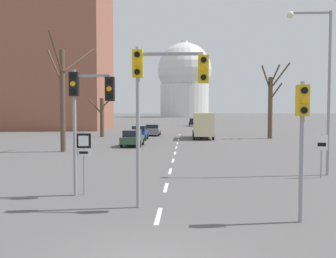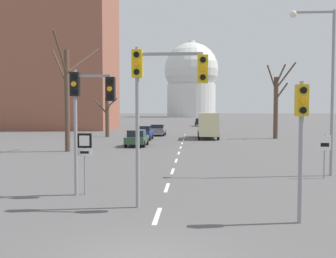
{
  "view_description": "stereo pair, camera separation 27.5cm",
  "coord_description": "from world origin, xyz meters",
  "px_view_note": "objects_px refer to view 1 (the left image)",
  "views": [
    {
      "loc": [
        0.9,
        -8.09,
        3.47
      ],
      "look_at": [
        0.21,
        6.1,
        2.75
      ],
      "focal_mm": 40.0,
      "sensor_mm": 36.0,
      "label": 1
    },
    {
      "loc": [
        1.18,
        -8.07,
        3.47
      ],
      "look_at": [
        0.21,
        6.1,
        2.75
      ],
      "focal_mm": 40.0,
      "sensor_mm": 36.0,
      "label": 2
    }
  ],
  "objects_px": {
    "street_lamp_right": "(322,75)",
    "sedan_mid_centre": "(193,122)",
    "traffic_signal_centre_tall": "(160,86)",
    "traffic_signal_near_left": "(87,101)",
    "sedan_far_left": "(153,130)",
    "route_sign_post": "(84,152)",
    "delivery_truck": "(203,125)",
    "sedan_near_left": "(132,138)",
    "sedan_near_right": "(139,133)",
    "traffic_signal_near_right": "(302,124)",
    "speed_limit_sign": "(322,148)"
  },
  "relations": [
    {
      "from": "traffic_signal_centre_tall",
      "to": "route_sign_post",
      "type": "distance_m",
      "value": 4.54
    },
    {
      "from": "sedan_near_left",
      "to": "sedan_far_left",
      "type": "xyz_separation_m",
      "value": [
        0.6,
        15.18,
        -0.01
      ]
    },
    {
      "from": "route_sign_post",
      "to": "sedan_mid_centre",
      "type": "relative_size",
      "value": 0.59
    },
    {
      "from": "traffic_signal_near_left",
      "to": "sedan_mid_centre",
      "type": "xyz_separation_m",
      "value": [
        5.43,
        66.82,
        -3.01
      ]
    },
    {
      "from": "sedan_near_left",
      "to": "sedan_mid_centre",
      "type": "distance_m",
      "value": 46.53
    },
    {
      "from": "street_lamp_right",
      "to": "sedan_near_right",
      "type": "relative_size",
      "value": 2.13
    },
    {
      "from": "sedan_far_left",
      "to": "street_lamp_right",
      "type": "bearing_deg",
      "value": -69.07
    },
    {
      "from": "sedan_near_left",
      "to": "sedan_near_right",
      "type": "height_order",
      "value": "sedan_near_right"
    },
    {
      "from": "traffic_signal_near_left",
      "to": "speed_limit_sign",
      "type": "relative_size",
      "value": 2.27
    },
    {
      "from": "traffic_signal_near_right",
      "to": "sedan_near_left",
      "type": "distance_m",
      "value": 25.63
    },
    {
      "from": "street_lamp_right",
      "to": "sedan_mid_centre",
      "type": "xyz_separation_m",
      "value": [
        -5.71,
        61.45,
        -4.46
      ]
    },
    {
      "from": "traffic_signal_near_right",
      "to": "sedan_far_left",
      "type": "xyz_separation_m",
      "value": [
        -8.1,
        39.18,
        -2.25
      ]
    },
    {
      "from": "traffic_signal_near_right",
      "to": "sedan_mid_centre",
      "type": "xyz_separation_m",
      "value": [
        -2.12,
        70.06,
        -2.2
      ]
    },
    {
      "from": "traffic_signal_centre_tall",
      "to": "route_sign_post",
      "type": "bearing_deg",
      "value": 149.82
    },
    {
      "from": "sedan_near_right",
      "to": "speed_limit_sign",
      "type": "bearing_deg",
      "value": -62.66
    },
    {
      "from": "traffic_signal_near_left",
      "to": "traffic_signal_near_right",
      "type": "relative_size",
      "value": 1.17
    },
    {
      "from": "speed_limit_sign",
      "to": "traffic_signal_near_left",
      "type": "bearing_deg",
      "value": -157.4
    },
    {
      "from": "traffic_signal_centre_tall",
      "to": "traffic_signal_near_right",
      "type": "bearing_deg",
      "value": -18.39
    },
    {
      "from": "route_sign_post",
      "to": "sedan_far_left",
      "type": "distance_m",
      "value": 35.82
    },
    {
      "from": "street_lamp_right",
      "to": "sedan_near_right",
      "type": "height_order",
      "value": "street_lamp_right"
    },
    {
      "from": "traffic_signal_near_right",
      "to": "route_sign_post",
      "type": "bearing_deg",
      "value": 156.39
    },
    {
      "from": "traffic_signal_near_left",
      "to": "route_sign_post",
      "type": "distance_m",
      "value": 2.11
    },
    {
      "from": "sedan_near_right",
      "to": "sedan_far_left",
      "type": "relative_size",
      "value": 0.96
    },
    {
      "from": "traffic_signal_centre_tall",
      "to": "delivery_truck",
      "type": "bearing_deg",
      "value": 84.81
    },
    {
      "from": "speed_limit_sign",
      "to": "sedan_near_left",
      "type": "xyz_separation_m",
      "value": [
        -12.08,
        16.22,
        -0.71
      ]
    },
    {
      "from": "traffic_signal_near_left",
      "to": "sedan_near_right",
      "type": "relative_size",
      "value": 1.25
    },
    {
      "from": "route_sign_post",
      "to": "sedan_near_right",
      "type": "height_order",
      "value": "route_sign_post"
    },
    {
      "from": "traffic_signal_near_right",
      "to": "sedan_far_left",
      "type": "bearing_deg",
      "value": 101.68
    },
    {
      "from": "traffic_signal_near_left",
      "to": "sedan_far_left",
      "type": "height_order",
      "value": "traffic_signal_near_left"
    },
    {
      "from": "traffic_signal_centre_tall",
      "to": "delivery_truck",
      "type": "relative_size",
      "value": 0.79
    },
    {
      "from": "speed_limit_sign",
      "to": "street_lamp_right",
      "type": "distance_m",
      "value": 3.89
    },
    {
      "from": "route_sign_post",
      "to": "sedan_near_right",
      "type": "bearing_deg",
      "value": 92.6
    },
    {
      "from": "traffic_signal_near_right",
      "to": "sedan_near_left",
      "type": "xyz_separation_m",
      "value": [
        -8.71,
        24.0,
        -2.24
      ]
    },
    {
      "from": "sedan_near_right",
      "to": "delivery_truck",
      "type": "distance_m",
      "value": 7.96
    },
    {
      "from": "traffic_signal_near_left",
      "to": "sedan_near_right",
      "type": "distance_m",
      "value": 28.7
    },
    {
      "from": "street_lamp_right",
      "to": "sedan_mid_centre",
      "type": "distance_m",
      "value": 61.87
    },
    {
      "from": "delivery_truck",
      "to": "route_sign_post",
      "type": "bearing_deg",
      "value": -101.4
    },
    {
      "from": "traffic_signal_centre_tall",
      "to": "sedan_near_left",
      "type": "height_order",
      "value": "traffic_signal_centre_tall"
    },
    {
      "from": "street_lamp_right",
      "to": "sedan_far_left",
      "type": "xyz_separation_m",
      "value": [
        -11.69,
        30.57,
        -4.52
      ]
    },
    {
      "from": "traffic_signal_near_right",
      "to": "sedan_near_left",
      "type": "height_order",
      "value": "traffic_signal_near_right"
    },
    {
      "from": "traffic_signal_near_right",
      "to": "route_sign_post",
      "type": "distance_m",
      "value": 8.52
    },
    {
      "from": "traffic_signal_centre_tall",
      "to": "sedan_mid_centre",
      "type": "height_order",
      "value": "traffic_signal_centre_tall"
    },
    {
      "from": "traffic_signal_centre_tall",
      "to": "speed_limit_sign",
      "type": "height_order",
      "value": "traffic_signal_centre_tall"
    },
    {
      "from": "sedan_near_left",
      "to": "sedan_far_left",
      "type": "height_order",
      "value": "sedan_near_left"
    },
    {
      "from": "route_sign_post",
      "to": "sedan_far_left",
      "type": "relative_size",
      "value": 0.61
    },
    {
      "from": "traffic_signal_near_right",
      "to": "street_lamp_right",
      "type": "height_order",
      "value": "street_lamp_right"
    },
    {
      "from": "street_lamp_right",
      "to": "sedan_mid_centre",
      "type": "bearing_deg",
      "value": 95.31
    },
    {
      "from": "route_sign_post",
      "to": "delivery_truck",
      "type": "relative_size",
      "value": 0.36
    },
    {
      "from": "sedan_mid_centre",
      "to": "delivery_truck",
      "type": "distance_m",
      "value": 35.86
    },
    {
      "from": "traffic_signal_near_right",
      "to": "sedan_far_left",
      "type": "relative_size",
      "value": 1.03
    }
  ]
}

